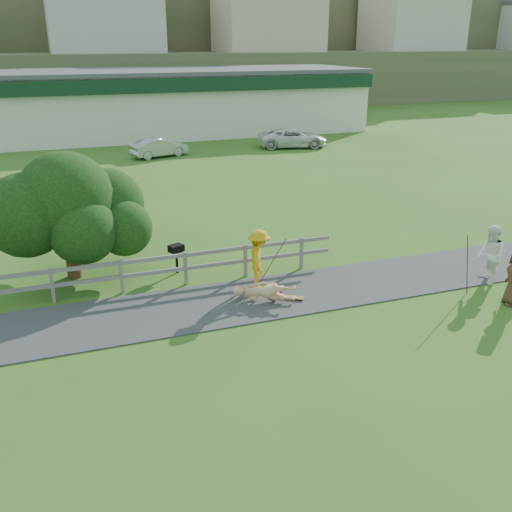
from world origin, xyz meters
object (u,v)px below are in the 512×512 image
(skater_rider, at_px, (259,262))
(spectator_a, at_px, (491,255))
(car_white, at_px, (293,138))
(car_silver, at_px, (159,147))
(tree, at_px, (69,225))
(bbq, at_px, (177,259))
(skater_fallen, at_px, (264,292))

(skater_rider, relative_size, spectator_a, 0.98)
(car_white, bearing_deg, car_silver, 104.36)
(skater_rider, distance_m, spectator_a, 7.34)
(tree, distance_m, bbq, 3.58)
(skater_rider, height_order, skater_fallen, skater_rider)
(skater_rider, distance_m, tree, 6.20)
(car_white, height_order, bbq, car_white)
(car_white, height_order, tree, tree)
(skater_rider, height_order, bbq, skater_rider)
(car_silver, height_order, bbq, car_silver)
(skater_fallen, xyz_separation_m, tree, (-5.16, 3.95, 1.44))
(car_white, xyz_separation_m, bbq, (-13.11, -20.67, -0.19))
(spectator_a, xyz_separation_m, car_silver, (-5.84, 24.57, -0.32))
(skater_rider, relative_size, skater_fallen, 1.01)
(skater_rider, xyz_separation_m, skater_fallen, (-0.17, -0.89, -0.59))
(car_white, distance_m, tree, 25.77)
(car_silver, bearing_deg, skater_fallen, 160.22)
(skater_rider, relative_size, bbq, 1.89)
(skater_rider, distance_m, car_silver, 22.66)
(skater_fallen, height_order, bbq, bbq)
(tree, bearing_deg, spectator_a, -21.94)
(car_white, bearing_deg, spectator_a, -176.49)
(skater_rider, bearing_deg, car_silver, 13.32)
(spectator_a, bearing_deg, car_white, -174.08)
(bbq, bearing_deg, skater_rider, -71.93)
(skater_fallen, relative_size, car_white, 0.37)
(skater_fallen, distance_m, car_silver, 23.56)
(car_silver, bearing_deg, spectator_a, 177.03)
(skater_rider, bearing_deg, car_white, -9.23)
(car_silver, height_order, car_white, car_white)
(skater_rider, height_order, car_white, skater_rider)
(car_white, bearing_deg, tree, 153.08)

